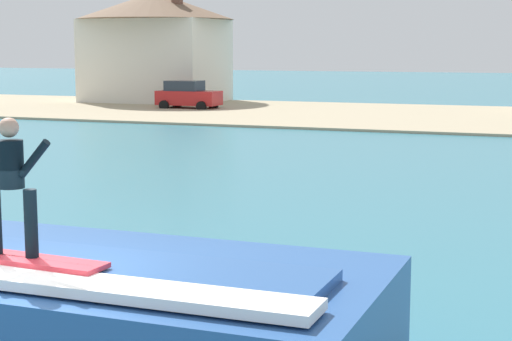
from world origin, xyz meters
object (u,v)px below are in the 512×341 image
at_px(surfboard, 23,259).
at_px(car_near_shore, 188,95).
at_px(surfer, 11,179).
at_px(wave_crest, 102,309).
at_px(house_with_chimney, 156,39).

distance_m(surfboard, car_near_shore, 43.93).
bearing_deg(surfer, wave_crest, 41.19).
bearing_deg(car_near_shore, surfboard, -66.95).
distance_m(car_near_shore, house_with_chimney, 8.41).
bearing_deg(car_near_shore, surfer, -67.11).
height_order(wave_crest, surfboard, surfboard).
bearing_deg(car_near_shore, wave_crest, -65.80).
relative_size(surfboard, car_near_shore, 0.56).
bearing_deg(house_with_chimney, wave_crest, -63.06).
relative_size(car_near_shore, house_with_chimney, 0.35).
distance_m(wave_crest, house_with_chimney, 50.95).
bearing_deg(surfer, car_near_shore, 112.89).
height_order(surfboard, house_with_chimney, house_with_chimney).
bearing_deg(surfer, house_with_chimney, 115.80).
relative_size(wave_crest, car_near_shore, 1.79).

